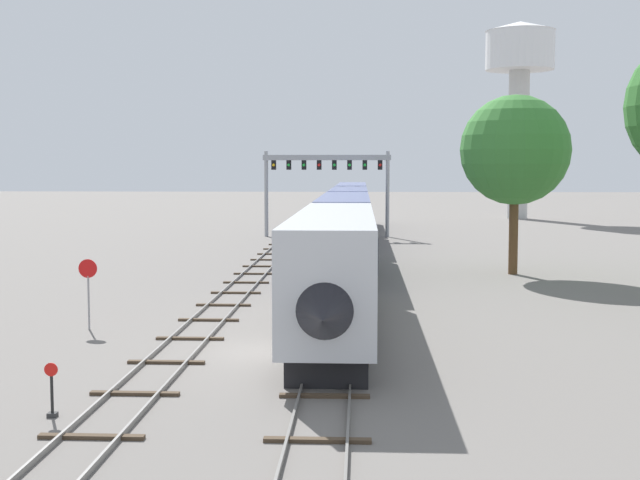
{
  "coord_description": "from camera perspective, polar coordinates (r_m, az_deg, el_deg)",
  "views": [
    {
      "loc": [
        3.03,
        -30.03,
        6.58
      ],
      "look_at": [
        1.0,
        12.0,
        3.0
      ],
      "focal_mm": 48.13,
      "sensor_mm": 36.0,
      "label": 1
    }
  ],
  "objects": [
    {
      "name": "ground_plane",
      "position": [
        30.89,
        -2.95,
        -7.44
      ],
      "size": [
        400.0,
        400.0,
        0.0
      ],
      "primitive_type": "plane",
      "color": "slate"
    },
    {
      "name": "track_main",
      "position": [
        90.27,
        2.1,
        0.72
      ],
      "size": [
        2.6,
        200.0,
        0.16
      ],
      "color": "slate",
      "rests_on": "ground"
    },
    {
      "name": "track_near",
      "position": [
        70.63,
        -2.55,
        -0.43
      ],
      "size": [
        2.6,
        160.0,
        0.16
      ],
      "color": "slate",
      "rests_on": "ground"
    },
    {
      "name": "passenger_train",
      "position": [
        63.55,
        1.83,
        1.27
      ],
      "size": [
        3.04,
        79.72,
        4.8
      ],
      "color": "silver",
      "rests_on": "ground"
    },
    {
      "name": "signal_gantry",
      "position": [
        81.17,
        0.45,
        4.46
      ],
      "size": [
        12.1,
        0.49,
        8.09
      ],
      "color": "#999BA0",
      "rests_on": "ground"
    },
    {
      "name": "water_tower",
      "position": [
        113.62,
        13.13,
        11.11
      ],
      "size": [
        8.78,
        8.78,
        24.94
      ],
      "color": "beige",
      "rests_on": "ground"
    },
    {
      "name": "switch_stand",
      "position": [
        24.02,
        -17.39,
        -9.98
      ],
      "size": [
        0.36,
        0.24,
        1.46
      ],
      "color": "black",
      "rests_on": "ground"
    },
    {
      "name": "stop_sign",
      "position": [
        35.93,
        -15.16,
        -2.84
      ],
      "size": [
        0.76,
        0.08,
        2.88
      ],
      "color": "gray",
      "rests_on": "ground"
    },
    {
      "name": "trackside_tree_mid",
      "position": [
        53.82,
        12.84,
        5.83
      ],
      "size": [
        6.71,
        6.71,
        10.99
      ],
      "color": "brown",
      "rests_on": "ground"
    }
  ]
}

